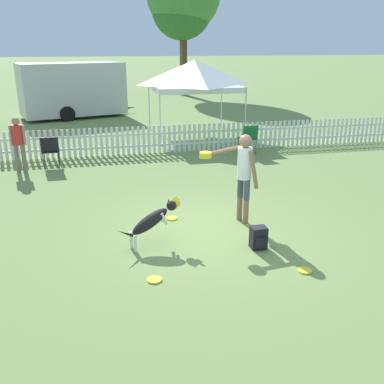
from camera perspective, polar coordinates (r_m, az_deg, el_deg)
The scene contains 14 objects.
ground_plane at distance 8.18m, azimuth 2.56°, elevation -5.11°, with size 240.00×240.00×0.00m, color olive.
handler_person at distance 8.24m, azimuth 6.69°, elevation 3.22°, with size 1.13×0.44×1.76m.
leaping_dog at distance 7.44m, azimuth -5.23°, elevation -3.68°, with size 1.18×0.54×0.81m.
frisbee_near_handler at distance 7.01m, azimuth 14.81°, elevation -10.08°, with size 0.22×0.22×0.02m.
frisbee_near_dog at distance 8.70m, azimuth -2.70°, elevation -3.51°, with size 0.22×0.22×0.02m.
frisbee_midfield at distance 6.57m, azimuth -5.03°, elevation -11.58°, with size 0.22×0.22×0.02m.
backpack_on_grass at distance 7.50m, azimuth 8.86°, elevation -6.06°, with size 0.27×0.26×0.39m.
picket_fence at distance 13.91m, azimuth -4.04°, elevation 7.03°, with size 18.60×0.04×0.89m.
folding_chair_blue_left at distance 12.83m, azimuth -18.38°, elevation 5.48°, with size 0.50×0.52×0.90m.
folding_chair_center at distance 13.86m, azimuth 7.57°, elevation 7.35°, with size 0.53×0.55×0.94m.
canopy_tent_main at distance 16.40m, azimuth 0.28°, elevation 15.32°, with size 3.09×3.09×2.80m.
spectator_standing at distance 12.59m, azimuth -22.19°, elevation 6.48°, with size 0.41×0.27×1.51m.
equipment_trailer at distance 21.58m, azimuth -15.66°, elevation 13.09°, with size 5.59×3.35×2.53m.
tree_right_grove at distance 30.23m, azimuth -1.38°, elevation 23.23°, with size 3.97×3.97×7.52m.
Camera 1 is at (-1.95, -7.20, 3.36)m, focal length 40.00 mm.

